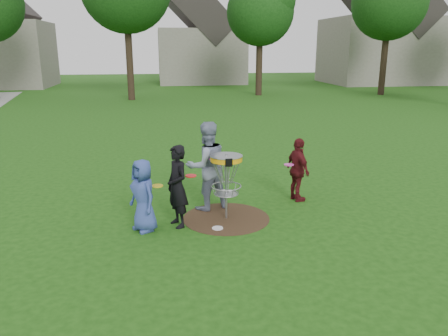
{
  "coord_description": "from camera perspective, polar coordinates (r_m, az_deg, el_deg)",
  "views": [
    {
      "loc": [
        -1.32,
        -8.34,
        3.44
      ],
      "look_at": [
        0.0,
        0.3,
        1.0
      ],
      "focal_mm": 35.0,
      "sensor_mm": 36.0,
      "label": 1
    }
  ],
  "objects": [
    {
      "name": "player_maroon",
      "position": [
        10.05,
        9.63,
        -0.25
      ],
      "size": [
        0.54,
        0.92,
        1.47
      ],
      "primitive_type": "imported",
      "rotation": [
        0.0,
        0.0,
        1.8
      ],
      "color": "#551317",
      "rests_on": "ground"
    },
    {
      "name": "disc_golf_basket",
      "position": [
        8.78,
        0.3,
        -0.4
      ],
      "size": [
        0.66,
        0.67,
        1.38
      ],
      "color": "#9EA0A5",
      "rests_on": "ground"
    },
    {
      "name": "ground",
      "position": [
        9.12,
        0.29,
        -6.57
      ],
      "size": [
        100.0,
        100.0,
        0.0
      ],
      "primitive_type": "plane",
      "color": "#19470F",
      "rests_on": "ground"
    },
    {
      "name": "held_discs",
      "position": [
        8.92,
        -1.11,
        -0.36
      ],
      "size": [
        3.13,
        1.23,
        0.33
      ],
      "color": "gold",
      "rests_on": "ground"
    },
    {
      "name": "player_grey",
      "position": [
        9.38,
        -2.29,
        0.27
      ],
      "size": [
        1.12,
        0.99,
        1.93
      ],
      "primitive_type": "imported",
      "rotation": [
        0.0,
        0.0,
        3.47
      ],
      "color": "#7F89A4",
      "rests_on": "ground"
    },
    {
      "name": "dirt_patch",
      "position": [
        9.12,
        0.29,
        -6.54
      ],
      "size": [
        1.8,
        1.8,
        0.01
      ],
      "primitive_type": "cylinder",
      "color": "#47331E",
      "rests_on": "ground"
    },
    {
      "name": "tree_row",
      "position": [
        29.19,
        -5.54,
        20.99
      ],
      "size": [
        51.2,
        17.42,
        9.9
      ],
      "color": "#38281C",
      "rests_on": "ground"
    },
    {
      "name": "disc_on_grass",
      "position": [
        8.61,
        -0.85,
        -7.88
      ],
      "size": [
        0.22,
        0.22,
        0.02
      ],
      "primitive_type": "cylinder",
      "color": "white",
      "rests_on": "ground"
    },
    {
      "name": "player_blue",
      "position": [
        8.45,
        -10.51,
        -3.54
      ],
      "size": [
        0.75,
        0.82,
        1.41
      ],
      "primitive_type": "imported",
      "rotation": [
        0.0,
        0.0,
        -1.0
      ],
      "color": "#354893",
      "rests_on": "ground"
    },
    {
      "name": "house_row",
      "position": [
        41.86,
        -0.3,
        16.58
      ],
      "size": [
        44.5,
        10.65,
        11.62
      ],
      "color": "gray",
      "rests_on": "ground"
    },
    {
      "name": "player_black",
      "position": [
        8.53,
        -6.13,
        -2.4
      ],
      "size": [
        0.59,
        0.7,
        1.64
      ],
      "primitive_type": "imported",
      "rotation": [
        0.0,
        0.0,
        -1.18
      ],
      "color": "black",
      "rests_on": "ground"
    }
  ]
}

